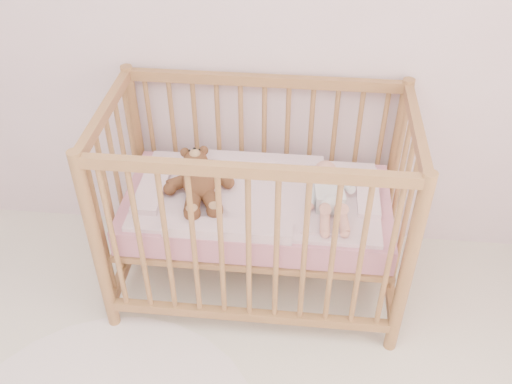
# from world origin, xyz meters

# --- Properties ---
(crib) EXTENTS (1.36, 0.76, 1.00)m
(crib) POSITION_xyz_m (0.28, 1.60, 0.50)
(crib) COLOR #9D6742
(crib) RESTS_ON floor
(mattress) EXTENTS (1.22, 0.62, 0.13)m
(mattress) POSITION_xyz_m (0.28, 1.60, 0.49)
(mattress) COLOR #CC7F98
(mattress) RESTS_ON crib
(blanket) EXTENTS (1.10, 0.58, 0.06)m
(blanket) POSITION_xyz_m (0.28, 1.60, 0.56)
(blanket) COLOR pink
(blanket) RESTS_ON mattress
(baby) EXTENTS (0.29, 0.51, 0.12)m
(baby) POSITION_xyz_m (0.60, 1.58, 0.64)
(baby) COLOR silver
(baby) RESTS_ON blanket
(teddy_bear) EXTENTS (0.45, 0.55, 0.13)m
(teddy_bear) POSITION_xyz_m (0.01, 1.58, 0.65)
(teddy_bear) COLOR brown
(teddy_bear) RESTS_ON blanket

